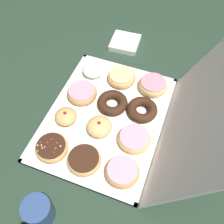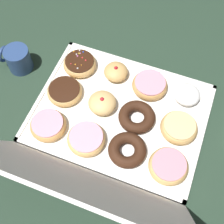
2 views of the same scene
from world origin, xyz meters
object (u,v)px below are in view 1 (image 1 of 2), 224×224
at_px(glazed_ring_donut_4, 122,77).
at_px(jelly_filled_donut_6, 99,126).
at_px(jelly_filled_donut_2, 66,116).
at_px(pink_frosted_donut_10, 134,139).
at_px(pink_frosted_donut_8, 153,85).
at_px(chocolate_frosted_donut_7, 83,159).
at_px(napkin_stack, 125,43).
at_px(pink_frosted_donut_11, 122,172).
at_px(chocolate_cake_ring_donut_9, 142,110).
at_px(donut_box, 106,117).
at_px(chocolate_cake_ring_donut_5, 113,103).
at_px(powdered_filled_donut_0, 93,70).
at_px(sprinkle_donut_3, 52,148).
at_px(coffee_mug, 38,212).
at_px(pink_frosted_donut_1, 82,93).

bearing_deg(glazed_ring_donut_4, jelly_filled_donut_6, 1.10).
relative_size(jelly_filled_donut_2, glazed_ring_donut_4, 0.70).
relative_size(glazed_ring_donut_4, pink_frosted_donut_10, 0.98).
distance_m(glazed_ring_donut_4, pink_frosted_donut_8, 0.13).
xyz_separation_m(jelly_filled_donut_6, chocolate_frosted_donut_7, (0.13, -0.00, -0.01)).
xyz_separation_m(jelly_filled_donut_2, pink_frosted_donut_10, (-0.00, 0.26, -0.00)).
xyz_separation_m(jelly_filled_donut_2, napkin_stack, (-0.48, 0.07, -0.02)).
bearing_deg(pink_frosted_donut_8, pink_frosted_donut_11, 0.80).
bearing_deg(glazed_ring_donut_4, pink_frosted_donut_11, 19.81).
distance_m(pink_frosted_donut_8, chocolate_cake_ring_donut_9, 0.13).
relative_size(donut_box, glazed_ring_donut_4, 4.70).
height_order(jelly_filled_donut_2, chocolate_cake_ring_donut_5, jelly_filled_donut_2).
xyz_separation_m(powdered_filled_donut_0, pink_frosted_donut_10, (0.25, 0.26, -0.00)).
distance_m(sprinkle_donut_3, pink_frosted_donut_11, 0.25).
xyz_separation_m(glazed_ring_donut_4, chocolate_frosted_donut_7, (0.39, 0.00, -0.00)).
height_order(chocolate_cake_ring_donut_9, pink_frosted_donut_11, pink_frosted_donut_11).
height_order(chocolate_cake_ring_donut_9, coffee_mug, coffee_mug).
bearing_deg(napkin_stack, pink_frosted_donut_1, -9.14).
distance_m(pink_frosted_donut_10, coffee_mug, 0.38).
bearing_deg(donut_box, jelly_filled_donut_6, -0.63).
height_order(sprinkle_donut_3, pink_frosted_donut_10, sprinkle_donut_3).
bearing_deg(pink_frosted_donut_11, powdered_filled_donut_0, -145.06).
relative_size(chocolate_cake_ring_donut_9, coffee_mug, 1.10).
height_order(powdered_filled_donut_0, jelly_filled_donut_6, jelly_filled_donut_6).
xyz_separation_m(sprinkle_donut_3, napkin_stack, (-0.61, 0.05, -0.02)).
distance_m(chocolate_cake_ring_donut_5, napkin_stack, 0.36).
height_order(jelly_filled_donut_2, sprinkle_donut_3, jelly_filled_donut_2).
bearing_deg(glazed_ring_donut_4, chocolate_cake_ring_donut_9, 45.36).
xyz_separation_m(chocolate_cake_ring_donut_9, napkin_stack, (-0.35, -0.19, -0.02)).
relative_size(sprinkle_donut_3, chocolate_cake_ring_donut_5, 0.98).
distance_m(powdered_filled_donut_0, jelly_filled_donut_2, 0.25).
height_order(donut_box, pink_frosted_donut_1, pink_frosted_donut_1).
distance_m(donut_box, pink_frosted_donut_8, 0.23).
distance_m(donut_box, powdered_filled_donut_0, 0.23).
distance_m(powdered_filled_donut_0, sprinkle_donut_3, 0.38).
bearing_deg(glazed_ring_donut_4, powdered_filled_donut_0, -87.10).
bearing_deg(glazed_ring_donut_4, chocolate_frosted_donut_7, 0.22).
bearing_deg(jelly_filled_donut_2, napkin_stack, 172.24).
bearing_deg(chocolate_cake_ring_donut_9, napkin_stack, -151.68).
distance_m(powdered_filled_donut_0, napkin_stack, 0.24).
bearing_deg(pink_frosted_donut_8, pink_frosted_donut_1, -61.61).
distance_m(glazed_ring_donut_4, napkin_stack, 0.23).
height_order(sprinkle_donut_3, glazed_ring_donut_4, sprinkle_donut_3).
xyz_separation_m(pink_frosted_donut_8, napkin_stack, (-0.22, -0.19, -0.02)).
xyz_separation_m(chocolate_cake_ring_donut_5, pink_frosted_donut_11, (0.25, 0.13, 0.00)).
bearing_deg(chocolate_cake_ring_donut_5, sprinkle_donut_3, -26.62).
xyz_separation_m(pink_frosted_donut_1, glazed_ring_donut_4, (-0.13, 0.12, 0.00)).
relative_size(donut_box, sprinkle_donut_3, 4.77).
relative_size(powdered_filled_donut_0, jelly_filled_donut_6, 0.96).
relative_size(pink_frosted_donut_1, glazed_ring_donut_4, 1.02).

